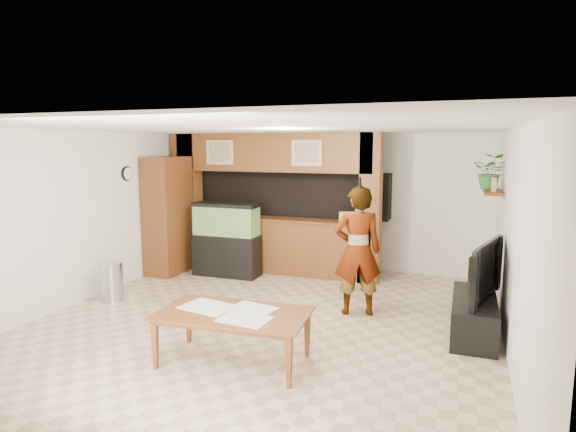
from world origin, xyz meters
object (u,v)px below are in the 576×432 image
at_px(aquarium, 227,240).
at_px(television, 476,270).
at_px(dining_table, 232,339).
at_px(pantry_cabinet, 168,215).
at_px(person, 358,251).

relative_size(aquarium, television, 1.06).
bearing_deg(dining_table, pantry_cabinet, 128.96).
bearing_deg(pantry_cabinet, dining_table, -46.87).
distance_m(pantry_cabinet, aquarium, 1.21).
bearing_deg(person, pantry_cabinet, -34.48).
bearing_deg(dining_table, television, 32.00).
height_order(pantry_cabinet, aquarium, pantry_cabinet).
bearing_deg(pantry_cabinet, aquarium, 9.54).
relative_size(person, dining_table, 1.11).
bearing_deg(television, aquarium, 87.10).
height_order(pantry_cabinet, person, pantry_cabinet).
relative_size(aquarium, dining_table, 0.81).
xyz_separation_m(person, dining_table, (-0.93, -2.05, -0.63)).
xyz_separation_m(aquarium, television, (4.23, -1.42, 0.19)).
bearing_deg(aquarium, television, -19.13).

